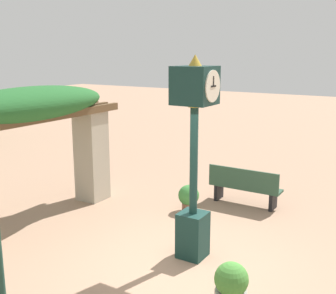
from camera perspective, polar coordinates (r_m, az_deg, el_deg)
name	(u,v)px	position (r m, az deg, el deg)	size (l,w,h in m)	color
ground_plane	(184,265)	(7.29, 2.15, -15.69)	(60.00, 60.00, 0.00)	#9E7A60
pedestal_clock	(194,148)	(6.91, 3.54, -0.18)	(0.61, 0.66, 3.44)	#14332D
pergola	(32,126)	(8.78, -18.00, 2.69)	(4.63, 1.20, 2.82)	#A89E89
potted_plant_near_left	(231,288)	(6.04, 8.54, -18.33)	(0.47, 0.47, 0.72)	gray
potted_plant_near_right	(189,197)	(9.40, 2.81, -6.77)	(0.46, 0.46, 0.61)	brown
park_bench	(244,187)	(9.90, 10.31, -5.30)	(0.42, 1.67, 0.89)	#2D4C38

